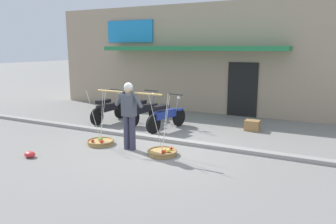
{
  "coord_description": "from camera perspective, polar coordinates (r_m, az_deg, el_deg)",
  "views": [
    {
      "loc": [
        3.89,
        -6.85,
        2.52
      ],
      "look_at": [
        0.19,
        0.6,
        0.85
      ],
      "focal_mm": 34.22,
      "sensor_mm": 36.0,
      "label": 1
    }
  ],
  "objects": [
    {
      "name": "ground_plane",
      "position": [
        8.27,
        -3.03,
        -6.41
      ],
      "size": [
        90.0,
        90.0,
        0.0
      ],
      "primitive_type": "plane",
      "color": "gray"
    },
    {
      "name": "sidewalk_curb",
      "position": [
        8.84,
        -0.8,
        -4.87
      ],
      "size": [
        20.0,
        0.24,
        0.1
      ],
      "primitive_type": "cube",
      "color": "gray",
      "rests_on": "ground"
    },
    {
      "name": "fruit_vendor",
      "position": [
        7.96,
        -6.97,
        0.11
      ],
      "size": [
        1.86,
        0.22,
        1.7
      ],
      "color": "#38384C",
      "rests_on": "ground"
    },
    {
      "name": "fruit_basket_left_side",
      "position": [
        8.72,
        -11.93,
        -5.19
      ],
      "size": [
        0.72,
        0.72,
        1.45
      ],
      "color": "#B2894C",
      "rests_on": "ground"
    },
    {
      "name": "fruit_basket_right_side",
      "position": [
        7.72,
        -0.99,
        -7.12
      ],
      "size": [
        0.72,
        0.72,
        1.45
      ],
      "color": "#B2894C",
      "rests_on": "ground"
    },
    {
      "name": "motorcycle_nearest_shop",
      "position": [
        11.22,
        -10.61,
        0.54
      ],
      "size": [
        0.54,
        1.82,
        1.09
      ],
      "color": "black",
      "rests_on": "ground"
    },
    {
      "name": "motorcycle_second_in_row",
      "position": [
        10.82,
        -4.38,
        0.3
      ],
      "size": [
        0.54,
        1.82,
        1.09
      ],
      "color": "black",
      "rests_on": "ground"
    },
    {
      "name": "motorcycle_third_in_row",
      "position": [
        9.94,
        -0.35,
        -0.65
      ],
      "size": [
        0.62,
        1.79,
        1.09
      ],
      "color": "black",
      "rests_on": "ground"
    },
    {
      "name": "storefront_building",
      "position": [
        15.04,
        8.26,
        9.65
      ],
      "size": [
        13.0,
        6.0,
        4.2
      ],
      "color": "tan",
      "rests_on": "ground"
    },
    {
      "name": "plastic_litter_bag",
      "position": [
        8.22,
        -23.4,
        -6.95
      ],
      "size": [
        0.28,
        0.22,
        0.14
      ],
      "primitive_type": "ellipsoid",
      "color": "red",
      "rests_on": "ground"
    },
    {
      "name": "wooden_crate",
      "position": [
        10.27,
        14.77,
        -2.32
      ],
      "size": [
        0.44,
        0.36,
        0.32
      ],
      "primitive_type": "cube",
      "color": "olive",
      "rests_on": "ground"
    }
  ]
}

